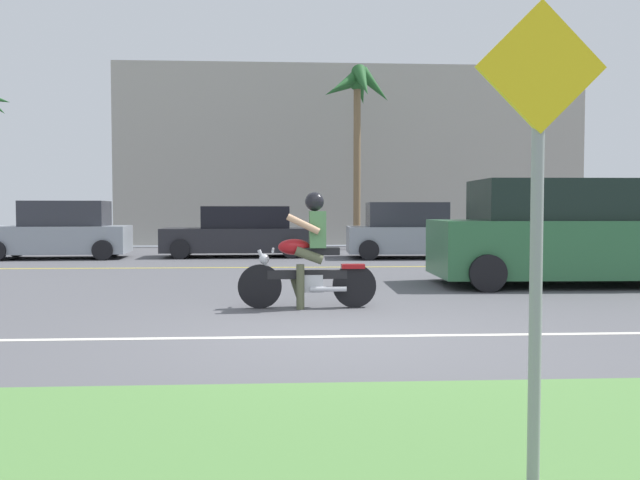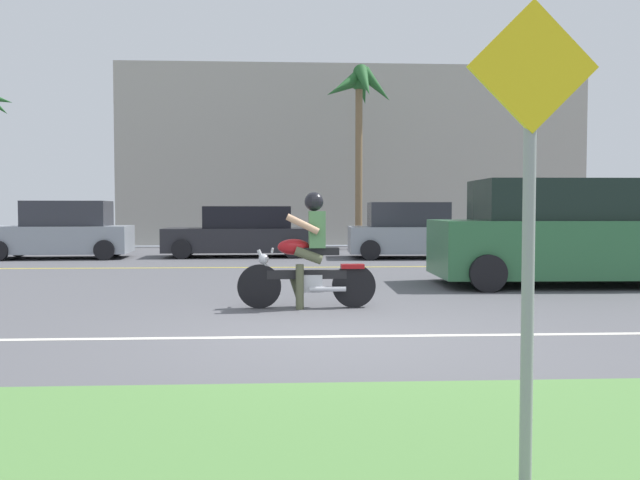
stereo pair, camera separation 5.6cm
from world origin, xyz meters
name	(u,v)px [view 1 (the left image)]	position (x,y,z in m)	size (l,w,h in m)	color
ground	(320,301)	(0.00, 3.00, -0.02)	(56.00, 30.00, 0.04)	#545459
lane_line_near	(335,336)	(0.00, -0.04, 0.00)	(50.40, 0.12, 0.01)	silver
lane_line_far	(306,267)	(0.00, 8.80, 0.00)	(50.40, 0.12, 0.01)	yellow
motorcyclist	(309,259)	(-0.21, 2.15, 0.69)	(1.96, 0.64, 1.64)	black
suv_nearby	(567,234)	(4.69, 4.76, 0.94)	(5.02, 2.32, 1.94)	#2D663D
parked_car_0	(60,232)	(-6.87, 12.15, 0.76)	(3.99, 2.06, 1.64)	#8C939E
parked_car_1	(240,233)	(-1.81, 12.57, 0.70)	(4.39, 1.95, 1.49)	#232328
parked_car_2	(412,232)	(3.17, 11.80, 0.74)	(3.92, 2.14, 1.60)	#8C939E
parked_car_3	(599,234)	(8.59, 11.53, 0.70)	(3.90, 1.90, 1.49)	#2D663D
palm_tree_0	(357,97)	(2.06, 16.12, 5.31)	(2.60, 2.63, 6.39)	brown
street_sign	(538,198)	(0.62, -4.20, 1.45)	(0.62, 0.06, 2.37)	gray
building_far	(348,158)	(2.24, 21.00, 3.56)	(18.66, 4.00, 7.12)	#A8A399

